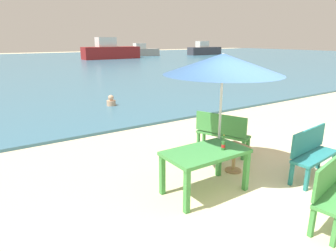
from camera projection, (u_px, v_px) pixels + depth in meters
ground_plane at (296, 198)px, 4.89m from camera, size 120.00×120.00×0.00m
sea_water at (21, 65)px, 28.83m from camera, size 120.00×50.00×0.08m
picnic_table_green at (205, 157)px, 4.91m from camera, size 1.40×0.80×0.76m
beer_bottle_amber at (223, 144)px, 4.88m from camera, size 0.07×0.07×0.26m
patio_umbrella at (223, 64)px, 5.09m from camera, size 2.10×2.10×2.30m
side_table_wood at (234, 155)px, 5.78m from camera, size 0.44×0.44×0.54m
bench_teal_center at (312, 151)px, 5.46m from camera, size 1.23×0.49×0.95m
bench_green_left at (222, 131)px, 6.63m from camera, size 0.78×1.25×0.95m
bench_green_right at (336, 188)px, 4.11m from camera, size 1.25×0.58×0.95m
swimmer_person at (111, 101)px, 11.24m from camera, size 0.34×0.34×0.41m
boat_tanker at (142, 51)px, 43.21m from camera, size 5.06×1.38×1.84m
boat_barge at (204, 50)px, 46.64m from camera, size 5.75×1.57×2.09m
boat_ferry at (110, 51)px, 37.14m from camera, size 7.24×1.97×2.63m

